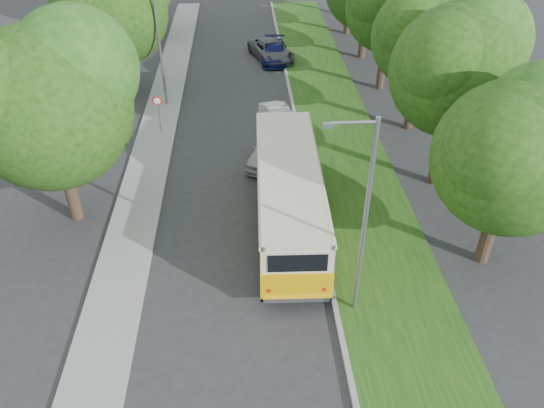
{
  "coord_description": "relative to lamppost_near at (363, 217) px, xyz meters",
  "views": [
    {
      "loc": [
        0.4,
        -16.24,
        14.87
      ],
      "look_at": [
        1.49,
        2.43,
        1.5
      ],
      "focal_mm": 35.0,
      "sensor_mm": 36.0,
      "label": 1
    }
  ],
  "objects": [
    {
      "name": "warning_sign",
      "position": [
        -8.71,
        14.48,
        -2.66
      ],
      "size": [
        0.56,
        0.1,
        2.5
      ],
      "color": "gray",
      "rests_on": "ground"
    },
    {
      "name": "ground",
      "position": [
        -4.21,
        2.5,
        -4.37
      ],
      "size": [
        120.0,
        120.0,
        0.0
      ],
      "primitive_type": "plane",
      "color": "#2D2D30",
      "rests_on": "ground"
    },
    {
      "name": "car_white",
      "position": [
        -1.68,
        15.03,
        -3.75
      ],
      "size": [
        2.46,
        3.95,
        1.23
      ],
      "primitive_type": "imported",
      "rotation": [
        0.0,
        0.0,
        0.34
      ],
      "color": "white",
      "rests_on": "ground"
    },
    {
      "name": "sidewalk",
      "position": [
        -9.01,
        7.5,
        -4.31
      ],
      "size": [
        2.2,
        70.0,
        0.12
      ],
      "primitive_type": "cube",
      "color": "gray",
      "rests_on": "ground"
    },
    {
      "name": "car_silver",
      "position": [
        -2.4,
        11.15,
        -3.6
      ],
      "size": [
        3.25,
        4.84,
        1.53
      ],
      "primitive_type": "imported",
      "rotation": [
        0.0,
        0.0,
        -0.35
      ],
      "color": "#A6A6AA",
      "rests_on": "ground"
    },
    {
      "name": "curb",
      "position": [
        -0.61,
        7.5,
        -4.29
      ],
      "size": [
        0.2,
        70.0,
        0.15
      ],
      "primitive_type": "cube",
      "color": "gray",
      "rests_on": "ground"
    },
    {
      "name": "grass_verge",
      "position": [
        1.74,
        7.5,
        -4.3
      ],
      "size": [
        4.5,
        70.0,
        0.13
      ],
      "primitive_type": "cube",
      "color": "#1B4512",
      "rests_on": "ground"
    },
    {
      "name": "lamppost_far",
      "position": [
        -8.91,
        18.5,
        -0.25
      ],
      "size": [
        1.71,
        0.16,
        7.5
      ],
      "color": "gray",
      "rests_on": "ground"
    },
    {
      "name": "vintage_bus",
      "position": [
        -1.96,
        5.34,
        -2.78
      ],
      "size": [
        3.04,
        10.8,
        3.19
      ],
      "primitive_type": null,
      "rotation": [
        0.0,
        0.0,
        -0.03
      ],
      "color": "#FDB707",
      "rests_on": "ground"
    },
    {
      "name": "lamppost_near",
      "position": [
        0.0,
        0.0,
        0.0
      ],
      "size": [
        1.71,
        0.16,
        8.0
      ],
      "color": "gray",
      "rests_on": "ground"
    },
    {
      "name": "treeline",
      "position": [
        -1.06,
        20.49,
        1.56
      ],
      "size": [
        24.27,
        41.91,
        9.46
      ],
      "color": "#332319",
      "rests_on": "ground"
    },
    {
      "name": "car_grey",
      "position": [
        -1.53,
        26.53,
        -3.66
      ],
      "size": [
        3.84,
        5.61,
        1.43
      ],
      "primitive_type": "imported",
      "rotation": [
        0.0,
        0.0,
        0.32
      ],
      "color": "#505356",
      "rests_on": "ground"
    },
    {
      "name": "car_blue",
      "position": [
        -1.29,
        26.2,
        -3.7
      ],
      "size": [
        2.21,
        4.74,
        1.34
      ],
      "primitive_type": "imported",
      "rotation": [
        0.0,
        0.0,
        -0.07
      ],
      "color": "#121651",
      "rests_on": "ground"
    }
  ]
}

